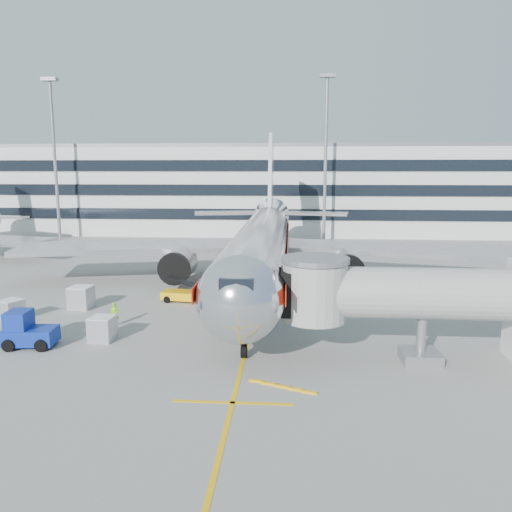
# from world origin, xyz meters

# --- Properties ---
(ground) EXTENTS (180.00, 180.00, 0.00)m
(ground) POSITION_xyz_m (0.00, 0.00, 0.00)
(ground) COLOR gray
(ground) RESTS_ON ground
(lead_in_line) EXTENTS (0.25, 70.00, 0.01)m
(lead_in_line) POSITION_xyz_m (0.00, 10.00, 0.01)
(lead_in_line) COLOR #EBAA0C
(lead_in_line) RESTS_ON ground
(stop_bar) EXTENTS (6.00, 0.25, 0.01)m
(stop_bar) POSITION_xyz_m (0.00, -14.00, 0.01)
(stop_bar) COLOR #EBAA0C
(stop_bar) RESTS_ON ground
(main_jet) EXTENTS (50.95, 48.70, 16.06)m
(main_jet) POSITION_xyz_m (0.00, 11.72, 4.23)
(main_jet) COLOR silver
(main_jet) RESTS_ON ground
(jet_bridge) EXTENTS (17.80, 4.50, 7.00)m
(jet_bridge) POSITION_xyz_m (12.18, -8.00, 3.87)
(jet_bridge) COLOR silver
(jet_bridge) RESTS_ON ground
(terminal) EXTENTS (150.00, 24.25, 15.60)m
(terminal) POSITION_xyz_m (0.00, 57.95, 7.80)
(terminal) COLOR silver
(terminal) RESTS_ON ground
(light_mast_west) EXTENTS (2.40, 1.20, 25.45)m
(light_mast_west) POSITION_xyz_m (-35.00, 42.00, 14.88)
(light_mast_west) COLOR gray
(light_mast_west) RESTS_ON ground
(light_mast_centre) EXTENTS (2.40, 1.20, 25.45)m
(light_mast_centre) POSITION_xyz_m (8.00, 42.00, 14.88)
(light_mast_centre) COLOR gray
(light_mast_centre) RESTS_ON ground
(belt_loader) EXTENTS (4.73, 2.16, 2.22)m
(belt_loader) POSITION_xyz_m (-6.09, 4.70, 0.63)
(belt_loader) COLOR #F0AE0A
(belt_loader) RESTS_ON ground
(baggage_tug) EXTENTS (3.31, 2.24, 2.39)m
(baggage_tug) POSITION_xyz_m (-14.10, -7.08, 1.04)
(baggage_tug) COLOR navy
(baggage_tug) RESTS_ON ground
(cargo_container_left) EXTENTS (1.84, 1.84, 1.83)m
(cargo_container_left) POSITION_xyz_m (-14.42, 2.05, 0.92)
(cargo_container_left) COLOR silver
(cargo_container_left) RESTS_ON ground
(cargo_container_right) EXTENTS (1.97, 1.97, 1.58)m
(cargo_container_right) POSITION_xyz_m (-18.33, -1.57, 0.80)
(cargo_container_right) COLOR silver
(cargo_container_right) RESTS_ON ground
(cargo_container_front) EXTENTS (1.64, 1.64, 1.63)m
(cargo_container_front) POSITION_xyz_m (-9.73, -5.54, 0.82)
(cargo_container_front) COLOR silver
(cargo_container_front) RESTS_ON ground
(ramp_worker) EXTENTS (0.73, 0.59, 1.74)m
(ramp_worker) POSITION_xyz_m (-10.00, -2.41, 0.87)
(ramp_worker) COLOR #7BD816
(ramp_worker) RESTS_ON ground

